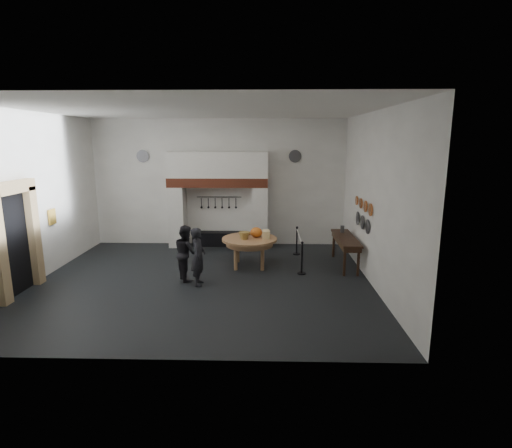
{
  "coord_description": "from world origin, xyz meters",
  "views": [
    {
      "loc": [
        1.71,
        -10.28,
        3.76
      ],
      "look_at": [
        1.4,
        1.14,
        1.35
      ],
      "focal_mm": 28.0,
      "sensor_mm": 36.0,
      "label": 1
    }
  ],
  "objects_px": {
    "work_table": "(250,239)",
    "barrier_post_far": "(297,241)",
    "visitor_far": "(186,253)",
    "barrier_post_near": "(302,259)",
    "visitor_near": "(198,257)",
    "iron_range": "(219,239)",
    "side_table": "(346,238)"
  },
  "relations": [
    {
      "from": "barrier_post_near",
      "to": "barrier_post_far",
      "type": "height_order",
      "value": "same"
    },
    {
      "from": "visitor_far",
      "to": "side_table",
      "type": "relative_size",
      "value": 0.69
    },
    {
      "from": "work_table",
      "to": "visitor_near",
      "type": "relative_size",
      "value": 1.07
    },
    {
      "from": "barrier_post_far",
      "to": "work_table",
      "type": "bearing_deg",
      "value": -139.22
    },
    {
      "from": "visitor_far",
      "to": "barrier_post_near",
      "type": "relative_size",
      "value": 1.68
    },
    {
      "from": "visitor_far",
      "to": "side_table",
      "type": "xyz_separation_m",
      "value": [
        4.57,
        1.34,
        0.11
      ]
    },
    {
      "from": "work_table",
      "to": "visitor_near",
      "type": "xyz_separation_m",
      "value": [
        -1.27,
        -1.63,
        -0.07
      ]
    },
    {
      "from": "visitor_near",
      "to": "side_table",
      "type": "xyz_separation_m",
      "value": [
        4.17,
        1.74,
        0.1
      ]
    },
    {
      "from": "iron_range",
      "to": "visitor_far",
      "type": "xyz_separation_m",
      "value": [
        -0.47,
        -3.61,
        0.51
      ]
    },
    {
      "from": "iron_range",
      "to": "barrier_post_near",
      "type": "xyz_separation_m",
      "value": [
        2.72,
        -3.07,
        0.2
      ]
    },
    {
      "from": "work_table",
      "to": "barrier_post_far",
      "type": "bearing_deg",
      "value": 40.78
    },
    {
      "from": "work_table",
      "to": "barrier_post_far",
      "type": "xyz_separation_m",
      "value": [
        1.52,
        1.31,
        -0.39
      ]
    },
    {
      "from": "visitor_far",
      "to": "barrier_post_near",
      "type": "distance_m",
      "value": 3.25
    },
    {
      "from": "iron_range",
      "to": "visitor_near",
      "type": "relative_size",
      "value": 1.23
    },
    {
      "from": "work_table",
      "to": "barrier_post_near",
      "type": "height_order",
      "value": "barrier_post_near"
    },
    {
      "from": "work_table",
      "to": "barrier_post_far",
      "type": "height_order",
      "value": "barrier_post_far"
    },
    {
      "from": "visitor_near",
      "to": "visitor_far",
      "type": "distance_m",
      "value": 0.57
    },
    {
      "from": "work_table",
      "to": "visitor_far",
      "type": "distance_m",
      "value": 2.08
    },
    {
      "from": "barrier_post_far",
      "to": "barrier_post_near",
      "type": "bearing_deg",
      "value": -90.0
    },
    {
      "from": "visitor_near",
      "to": "barrier_post_near",
      "type": "xyz_separation_m",
      "value": [
        2.79,
        0.94,
        -0.32
      ]
    },
    {
      "from": "iron_range",
      "to": "visitor_near",
      "type": "distance_m",
      "value": 4.05
    },
    {
      "from": "visitor_near",
      "to": "work_table",
      "type": "bearing_deg",
      "value": -40.16
    },
    {
      "from": "barrier_post_near",
      "to": "barrier_post_far",
      "type": "xyz_separation_m",
      "value": [
        0.0,
        2.0,
        0.0
      ]
    },
    {
      "from": "iron_range",
      "to": "barrier_post_far",
      "type": "height_order",
      "value": "barrier_post_far"
    },
    {
      "from": "visitor_near",
      "to": "barrier_post_near",
      "type": "relative_size",
      "value": 1.71
    },
    {
      "from": "visitor_far",
      "to": "visitor_near",
      "type": "bearing_deg",
      "value": -163.7
    },
    {
      "from": "iron_range",
      "to": "barrier_post_far",
      "type": "bearing_deg",
      "value": -21.47
    },
    {
      "from": "visitor_far",
      "to": "iron_range",
      "type": "bearing_deg",
      "value": -36.11
    },
    {
      "from": "visitor_far",
      "to": "barrier_post_far",
      "type": "bearing_deg",
      "value": -80.19
    },
    {
      "from": "visitor_far",
      "to": "side_table",
      "type": "height_order",
      "value": "visitor_far"
    },
    {
      "from": "side_table",
      "to": "work_table",
      "type": "bearing_deg",
      "value": -177.83
    },
    {
      "from": "side_table",
      "to": "barrier_post_near",
      "type": "distance_m",
      "value": 1.65
    }
  ]
}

